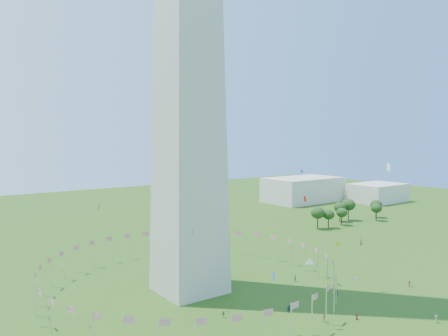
# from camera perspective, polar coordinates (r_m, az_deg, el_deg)

# --- Properties ---
(flag_ring) EXTENTS (80.24, 80.24, 9.00)m
(flag_ring) POSITION_cam_1_polar(r_m,az_deg,el_deg) (126.57, -4.51, -13.74)
(flag_ring) COLOR silver
(flag_ring) RESTS_ON ground
(gov_building_east_a) EXTENTS (50.00, 30.00, 16.00)m
(gov_building_east_a) POSITION_cam_1_polar(r_m,az_deg,el_deg) (296.14, 10.23, -2.79)
(gov_building_east_a) COLOR beige
(gov_building_east_a) RESTS_ON ground
(gov_building_east_b) EXTENTS (35.00, 25.00, 12.00)m
(gov_building_east_b) POSITION_cam_1_polar(r_m,az_deg,el_deg) (308.58, 19.43, -3.05)
(gov_building_east_b) COLOR beige
(gov_building_east_b) RESTS_ON ground
(crowd) EXTENTS (92.99, 75.88, 2.04)m
(crowd) POSITION_cam_1_polar(r_m,az_deg,el_deg) (102.80, 15.30, -20.40)
(crowd) COLOR #2C1746
(crowd) RESTS_ON ground
(kites_aloft) EXTENTS (105.23, 83.02, 36.94)m
(kites_aloft) POSITION_cam_1_polar(r_m,az_deg,el_deg) (108.12, 11.78, -8.20)
(kites_aloft) COLOR yellow
(kites_aloft) RESTS_ON ground
(tree_line_east) EXTENTS (53.44, 15.41, 10.95)m
(tree_line_east) POSITION_cam_1_polar(r_m,az_deg,el_deg) (228.12, 15.70, -5.73)
(tree_line_east) COLOR #254C19
(tree_line_east) RESTS_ON ground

